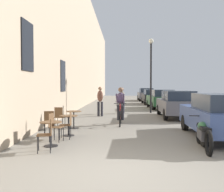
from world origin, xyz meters
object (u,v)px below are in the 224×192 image
at_px(cafe_chair_near_toward_street, 47,133).
at_px(cafe_table_far, 74,116).
at_px(cafe_table_near, 51,128).
at_px(parked_car_third, 161,99).
at_px(parked_motorcycle, 203,134).
at_px(parked_car_nearest, 218,115).
at_px(cyclist_on_bicycle, 120,107).
at_px(parked_car_fourth, 152,96).
at_px(street_lamp, 151,66).
at_px(parked_car_fifth, 146,94).
at_px(cafe_chair_mid_toward_street, 49,121).
at_px(cafe_table_mid, 68,121).
at_px(pedestrian_mid, 122,99).
at_px(parked_car_second, 177,104).
at_px(pedestrian_near, 100,100).
at_px(cafe_chair_far_toward_street, 59,116).
at_px(cafe_chair_near_toward_wall, 54,125).
at_px(cafe_chair_mid_toward_wall, 67,123).

bearing_deg(cafe_chair_near_toward_street, cafe_table_far, 89.96).
relative_size(cafe_table_near, parked_car_third, 0.17).
xyz_separation_m(cafe_chair_near_toward_street, parked_car_third, (5.13, 13.65, 0.26)).
xyz_separation_m(parked_car_third, parked_motorcycle, (-0.84, -13.15, -0.37)).
height_order(parked_car_nearest, parked_car_third, parked_car_nearest).
height_order(cyclist_on_bicycle, parked_car_fourth, cyclist_on_bicycle).
distance_m(street_lamp, parked_car_fifth, 14.89).
distance_m(cafe_table_near, cafe_chair_mid_toward_street, 1.63).
relative_size(cafe_table_mid, parked_car_fourth, 0.18).
relative_size(pedestrian_mid, parked_motorcycle, 0.78).
height_order(parked_car_second, parked_car_third, parked_car_second).
relative_size(cafe_table_mid, parked_motorcycle, 0.34).
bearing_deg(pedestrian_near, pedestrian_mid, 54.54).
height_order(parked_car_fourth, parked_motorcycle, parked_car_fourth).
bearing_deg(cafe_chair_far_toward_street, cafe_table_near, -80.94).
bearing_deg(cafe_chair_near_toward_wall, pedestrian_mid, 76.01).
relative_size(cafe_chair_mid_toward_street, cafe_chair_far_toward_street, 1.00).
xyz_separation_m(cafe_chair_mid_toward_wall, cyclist_on_bicycle, (1.76, 3.30, 0.29)).
bearing_deg(parked_car_fifth, cafe_chair_far_toward_street, -104.82).
bearing_deg(cafe_chair_near_toward_street, cafe_chair_mid_toward_wall, 83.81).
xyz_separation_m(cafe_chair_mid_toward_street, cafe_chair_far_toward_street, (-0.03, 1.63, 0.00)).
distance_m(cafe_table_near, street_lamp, 10.91).
distance_m(parked_car_fourth, parked_car_fifth, 6.10).
xyz_separation_m(pedestrian_near, parked_car_nearest, (4.51, -6.29, -0.20)).
bearing_deg(cafe_chair_near_toward_wall, parked_car_third, 66.85).
bearing_deg(cafe_chair_mid_toward_street, pedestrian_mid, 71.80).
bearing_deg(parked_car_third, cafe_table_near, -111.80).
distance_m(cafe_chair_mid_toward_wall, parked_car_third, 12.90).
bearing_deg(cafe_table_mid, parked_car_third, 66.20).
distance_m(pedestrian_near, parked_car_fourth, 11.53).
relative_size(cafe_chair_near_toward_wall, parked_car_third, 0.21).
distance_m(cyclist_on_bicycle, pedestrian_mid, 5.10).
distance_m(cafe_chair_near_toward_wall, parked_car_fifth, 24.37).
xyz_separation_m(cafe_table_near, parked_car_third, (5.20, 13.00, 0.26)).
bearing_deg(cafe_table_mid, cafe_chair_near_toward_wall, -105.08).
bearing_deg(cafe_chair_far_toward_street, cafe_table_far, 7.37).
bearing_deg(parked_car_fourth, parked_car_nearest, -89.21).
height_order(cafe_table_near, parked_car_second, parked_car_second).
bearing_deg(cafe_chair_near_toward_street, pedestrian_near, 84.78).
xyz_separation_m(cafe_chair_near_toward_wall, parked_motorcycle, (4.44, -0.81, -0.11)).
xyz_separation_m(cafe_chair_near_toward_street, cafe_table_far, (0.00, 3.92, 0.00)).
relative_size(cafe_chair_mid_toward_street, pedestrian_near, 0.51).
bearing_deg(cafe_chair_far_toward_street, parked_car_third, 59.80).
height_order(cafe_table_mid, cyclist_on_bicycle, cyclist_on_bicycle).
relative_size(parked_car_nearest, parked_car_fifth, 0.99).
distance_m(cafe_chair_near_toward_wall, pedestrian_mid, 9.10).
bearing_deg(cafe_chair_mid_toward_street, parked_car_fourth, 71.62).
distance_m(cafe_chair_near_toward_street, parked_car_third, 14.58).
bearing_deg(cafe_chair_near_toward_street, cafe_chair_far_toward_street, 98.62).
bearing_deg(cafe_table_near, pedestrian_mid, 77.38).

